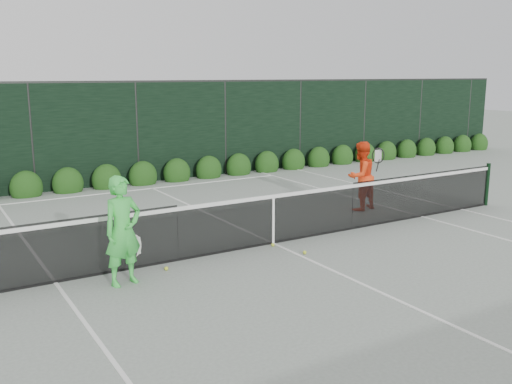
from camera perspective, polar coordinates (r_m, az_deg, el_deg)
ground at (r=11.17m, az=1.71°, el=-5.18°), size 80.00×80.00×0.00m
tennis_net at (r=11.02m, az=1.62°, el=-2.56°), size 12.90×0.10×1.07m
player_woman at (r=9.09m, az=-13.17°, el=-3.81°), size 0.71×0.55×1.73m
player_man at (r=13.97m, az=10.43°, el=1.58°), size 0.93×0.74×1.67m
court_lines at (r=11.17m, az=1.71°, el=-5.15°), size 11.03×23.83×0.01m
windscreen_fence at (r=8.72m, az=11.53°, el=0.02°), size 32.00×21.07×3.06m
hedge_row at (r=17.39m, az=-11.24°, el=1.53°), size 31.66×0.65×0.94m
tennis_balls at (r=10.53m, az=-3.76°, el=-6.08°), size 2.76×2.09×0.07m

